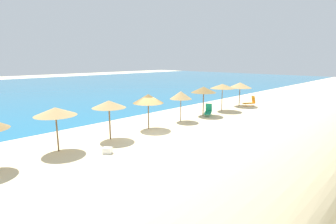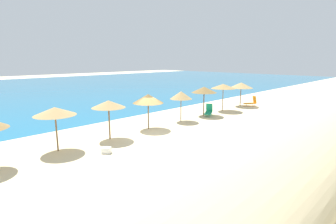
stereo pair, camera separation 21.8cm
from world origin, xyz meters
name	(u,v)px [view 1 (the left image)]	position (x,y,z in m)	size (l,w,h in m)	color
ground_plane	(152,134)	(0.00, 0.00, 0.00)	(160.00, 160.00, 0.00)	beige
sea_water	(5,92)	(0.00, 35.92, 0.00)	(160.00, 60.55, 0.01)	#1E6B93
dune_ridge	(274,180)	(-3.99, -10.54, 1.29)	(54.25, 4.25, 2.58)	#C9B586
beach_umbrella_2	(55,112)	(-6.34, 1.21, 2.39)	(2.39, 2.39, 2.64)	brown
beach_umbrella_3	(109,104)	(-2.86, 1.02, 2.41)	(2.24, 2.24, 2.66)	brown
beach_umbrella_4	(148,99)	(0.73, 1.14, 2.38)	(2.35, 2.35, 2.73)	brown
beach_umbrella_5	(181,95)	(4.44, 1.09, 2.29)	(1.91, 1.91, 2.63)	brown
beach_umbrella_6	(204,90)	(7.76, 1.12, 2.48)	(2.38, 2.38, 2.78)	brown
beach_umbrella_7	(222,86)	(11.08, 1.16, 2.57)	(2.52, 2.52, 2.82)	brown
beach_umbrella_8	(240,85)	(14.90, 1.24, 2.40)	(2.63, 2.63, 2.72)	brown
lounge_chair_0	(250,102)	(15.90, 0.37, 0.44)	(1.51, 1.20, 1.14)	orange
lounge_chair_2	(208,111)	(8.08, 0.76, 0.42)	(1.68, 1.30, 1.09)	#199972
cooler_box	(107,150)	(-4.55, -1.18, 0.17)	(0.51, 0.35, 0.35)	white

